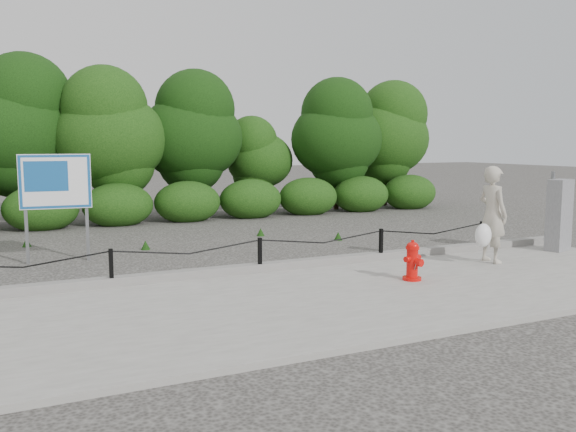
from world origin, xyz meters
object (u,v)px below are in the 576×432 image
(pedestrian, at_px, (492,216))
(advertising_sign, at_px, (55,186))
(utility_cabinet, at_px, (559,215))
(fire_hydrant, at_px, (413,261))

(pedestrian, height_order, advertising_sign, advertising_sign)
(utility_cabinet, distance_m, advertising_sign, 10.09)
(fire_hydrant, bearing_deg, advertising_sign, 124.33)
(pedestrian, relative_size, advertising_sign, 0.86)
(pedestrian, distance_m, advertising_sign, 8.25)
(utility_cabinet, xyz_separation_m, advertising_sign, (-9.43, 3.55, 0.65))
(pedestrian, xyz_separation_m, advertising_sign, (-7.25, 3.90, 0.52))
(fire_hydrant, bearing_deg, pedestrian, 0.56)
(fire_hydrant, distance_m, utility_cabinet, 4.52)
(pedestrian, bearing_deg, advertising_sign, 62.68)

